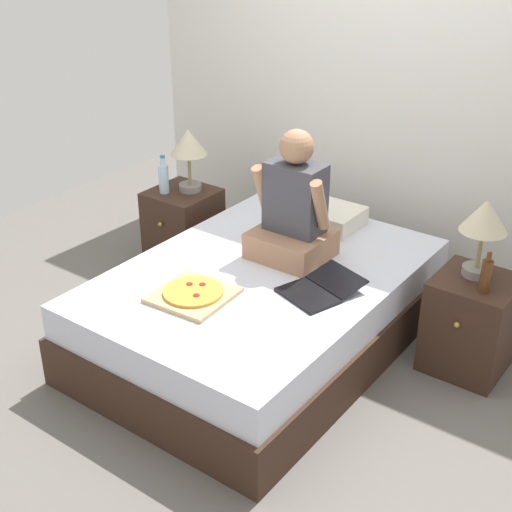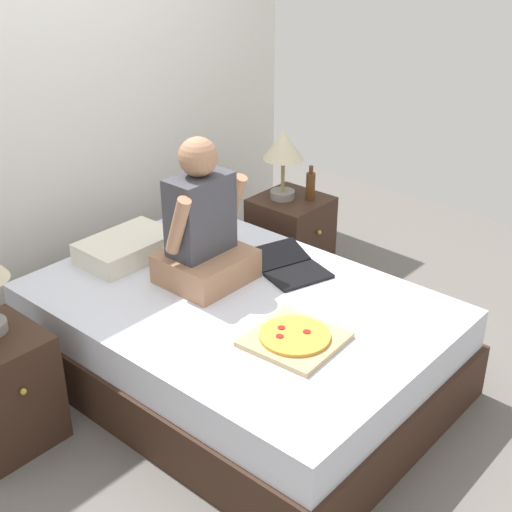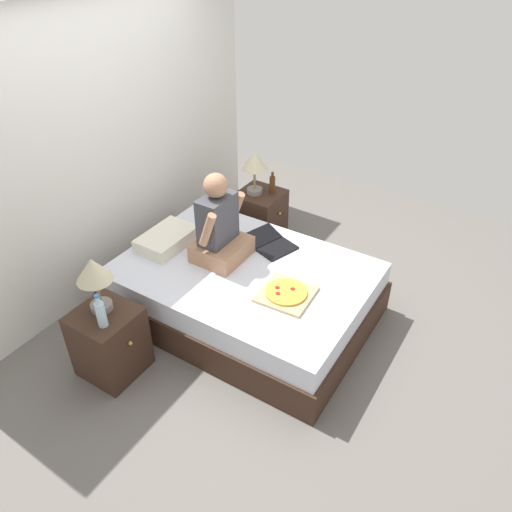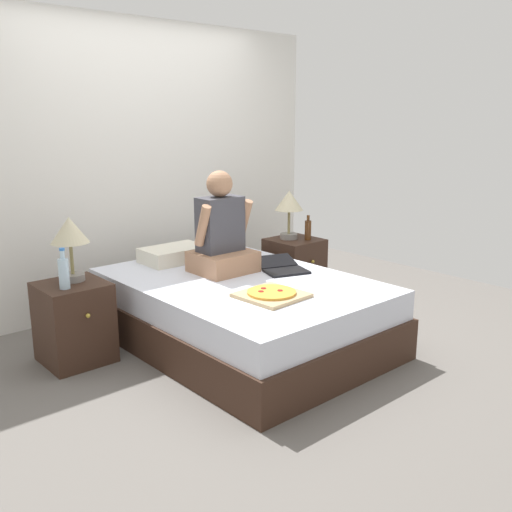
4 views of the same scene
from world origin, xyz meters
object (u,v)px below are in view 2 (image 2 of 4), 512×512
beer_bottle (311,186)px  laptop (292,268)px  person_seated (203,230)px  nightstand_right (290,238)px  bed (238,339)px  lamp_on_right_nightstand (283,150)px  pizza_box (295,338)px

beer_bottle → laptop: bearing=-149.1°
beer_bottle → person_seated: size_ratio=0.29×
nightstand_right → person_seated: person_seated is taller
bed → person_seated: size_ratio=2.70×
lamp_on_right_nightstand → person_seated: bearing=-163.7°
beer_bottle → pizza_box: (-1.28, -0.89, -0.14)m
laptop → lamp_on_right_nightstand: bearing=42.5°
person_seated → pizza_box: size_ratio=1.84×
nightstand_right → beer_bottle: 0.40m
nightstand_right → pizza_box: (-1.21, -0.99, 0.24)m
nightstand_right → person_seated: bearing=-166.6°
lamp_on_right_nightstand → pizza_box: lamp_on_right_nightstand is taller
pizza_box → lamp_on_right_nightstand: bearing=41.3°
bed → beer_bottle: bearing=19.9°
bed → nightstand_right: nightstand_right is taller
nightstand_right → lamp_on_right_nightstand: (-0.03, 0.05, 0.61)m
nightstand_right → laptop: bearing=-141.2°
nightstand_right → person_seated: 1.20m
beer_bottle → pizza_box: beer_bottle is taller
bed → beer_bottle: beer_bottle is taller
beer_bottle → person_seated: 1.14m
beer_bottle → pizza_box: size_ratio=0.54×
beer_bottle → person_seated: bearing=-172.4°
laptop → pizza_box: size_ratio=1.16×
person_seated → laptop: (0.37, -0.30, -0.27)m
bed → beer_bottle: 1.30m
nightstand_right → beer_bottle: (0.07, -0.10, 0.38)m
pizza_box → person_seated: bearing=78.1°
laptop → pizza_box: bearing=-140.3°
nightstand_right → pizza_box: bearing=-140.8°
pizza_box → bed: bearing=75.1°
lamp_on_right_nightstand → laptop: (-0.66, -0.60, -0.37)m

